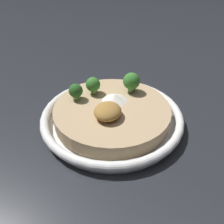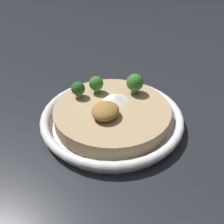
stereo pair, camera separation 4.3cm
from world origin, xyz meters
name	(u,v)px [view 2 (the right image)]	position (x,y,z in m)	size (l,w,h in m)	color
ground_plane	(112,121)	(0.00, 0.00, 0.00)	(6.00, 6.00, 0.00)	#23262B
risotto_bowl	(112,114)	(0.00, 0.00, 0.02)	(0.28, 0.28, 0.04)	white
cheese_sprinkle	(116,98)	(0.02, 0.00, 0.04)	(0.05, 0.05, 0.01)	white
crispy_onion_garnish	(106,111)	(-0.03, 0.00, 0.05)	(0.06, 0.05, 0.02)	#A37538
broccoli_right	(135,83)	(0.06, -0.03, 0.06)	(0.04, 0.04, 0.04)	#668E47
broccoli_back	(96,84)	(0.04, 0.05, 0.06)	(0.03, 0.03, 0.04)	#668E47
broccoli_back_right	(78,89)	(0.01, 0.08, 0.06)	(0.03, 0.03, 0.03)	#84A856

